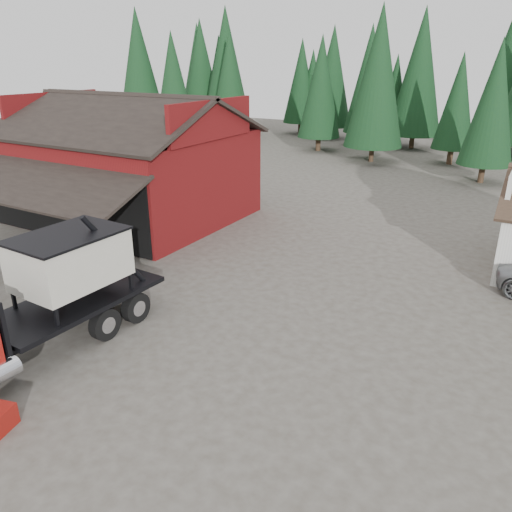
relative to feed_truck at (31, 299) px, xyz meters
The scene contains 7 objects.
ground 4.63m from the feed_truck, 45.14° to the left, with size 120.00×120.00×0.00m, color #4B453B.
red_barn 15.20m from the feed_truck, 122.00° to the left, with size 12.80×13.63×7.18m.
conifer_backdrop 45.11m from the feed_truck, 86.24° to the left, with size 76.00×16.00×16.00m, color #10321A, non-canonical shape.
near_pine_a 36.62m from the feed_truck, 121.59° to the left, with size 4.40×4.40×11.40m.
near_pine_b 34.39m from the feed_truck, 74.80° to the left, with size 3.96×3.96×10.40m.
near_pine_d 37.38m from the feed_truck, 91.62° to the left, with size 5.28×5.28×13.40m.
feed_truck is the anchor object (origin of this frame).
Camera 1 is at (10.06, -11.44, 8.93)m, focal length 35.00 mm.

